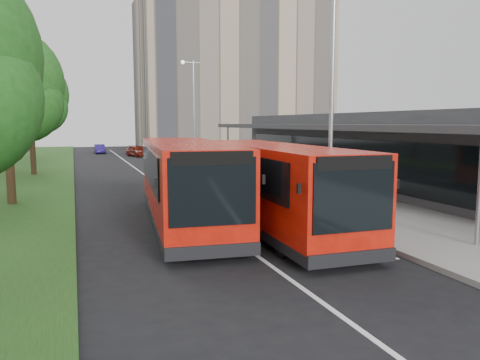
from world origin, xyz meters
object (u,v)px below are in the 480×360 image
Objects in this scene: tree_mid at (5,90)px; lamp_post_near at (330,88)px; lamp_post_far at (193,107)px; car_near at (138,151)px; bus_second at (186,182)px; car_far at (100,149)px; bollard at (228,164)px; tree_far at (30,99)px; bus_main at (273,186)px; litter_bin at (269,178)px.

lamp_post_near is at bearing -32.36° from tree_mid.
lamp_post_far is 2.24× the size of car_near.
bus_second reaches higher than car_far.
bollard is at bearing -76.31° from car_far.
bus_second is 10.20× the size of bollard.
tree_mid is at bearing -144.80° from bollard.
lamp_post_far is 0.78× the size of bus_second.
bollard is at bearing 84.87° from lamp_post_near.
tree_mid is 35.22m from car_far.
tree_far is 0.79× the size of bus_main.
litter_bin is (0.90, -12.53, -4.07)m from lamp_post_far.
lamp_post_far is at bearing 80.88° from bus_second.
bus_main is (-2.45, -0.74, -3.29)m from lamp_post_near.
tree_far is 17.27m from litter_bin.
car_near is (8.87, 15.78, -4.43)m from tree_far.
bollard reaches higher than litter_bin.
tree_mid is at bearing -124.88° from car_near.
tree_mid is 0.93× the size of lamp_post_near.
car_near is at bearing 93.71° from lamp_post_near.
lamp_post_near reaches higher than bollard.
lamp_post_near is 0.81× the size of bus_main.
bus_second reaches higher than litter_bin.
bus_main is at bearing -107.48° from car_near.
lamp_post_near is (11.13, -7.05, -0.11)m from tree_mid.
tree_far reaches higher than litter_bin.
tree_far is at bearing 90.00° from tree_mid.
litter_bin is (0.90, 7.47, -4.07)m from lamp_post_near.
tree_far reaches higher than car_far.
bollard is (12.56, -3.14, -4.39)m from tree_far.
lamp_post_far is 13.20m from litter_bin.
car_far is at bearing 101.01° from litter_bin.
car_far is (-7.16, 25.68, -0.13)m from bollard.
bus_second is (-4.98, -19.03, -3.26)m from lamp_post_far.
lamp_post_far is at bearing 49.32° from tree_mid.
lamp_post_near is 42.19m from car_far.
bus_main is at bearing -66.33° from tree_far.
lamp_post_near is at bearing -59.71° from tree_far.
lamp_post_near and lamp_post_far have the same top height.
car_far is at bearing 105.59° from bollard.
tree_far is 7.88× the size of litter_bin.
bollard is at bearing 72.33° from bus_second.
litter_bin is at bearing -43.90° from tree_far.
bus_main is 17.11m from bollard.
car_near is (2.72, 33.87, -0.85)m from bus_second.
litter_bin reaches higher than car_far.
car_far is (-3.28, 42.33, -0.90)m from bus_main.
lamp_post_near is 35.15m from car_near.
car_near is (-3.16, 27.36, -0.04)m from litter_bin.
bollard reaches higher than car_far.
bus_main reaches higher than bollard.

